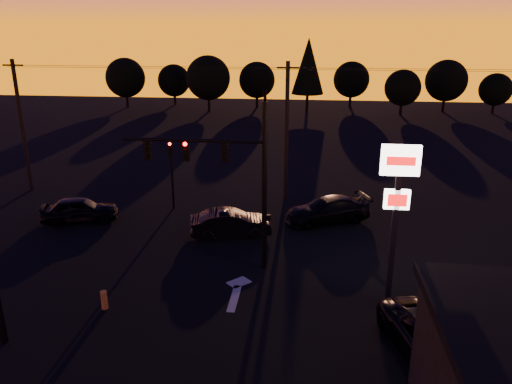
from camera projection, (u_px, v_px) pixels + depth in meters
ground at (219, 310)px, 20.53m from camera, size 120.00×120.00×0.00m
lane_arrow at (237, 290)px, 22.05m from camera, size 1.20×3.10×0.01m
traffic_signal_mast at (230, 168)px, 22.71m from camera, size 6.79×0.52×8.58m
secondary_signal at (171, 165)px, 30.93m from camera, size 0.30×0.31×4.35m
pylon_sign at (398, 192)px, 19.64m from camera, size 1.50×0.28×6.80m
utility_pole_0 at (22, 126)px, 33.87m from camera, size 1.40×0.26×9.00m
utility_pole_1 at (287, 132)px, 32.02m from camera, size 1.40×0.26×9.00m
power_wires at (288, 68)px, 30.74m from camera, size 36.00×1.22×0.07m
bollard at (104, 300)px, 20.55m from camera, size 0.27×0.27×0.80m
tree_0 at (125, 78)px, 68.54m from camera, size 5.36×5.36×6.74m
tree_1 at (174, 80)px, 70.95m from camera, size 4.54×4.54×5.71m
tree_2 at (208, 78)px, 65.33m from camera, size 5.77×5.78×7.26m
tree_3 at (257, 80)px, 68.68m from camera, size 4.95×4.95×6.22m
tree_4 at (308, 66)px, 64.43m from camera, size 4.18×4.18×9.50m
tree_5 at (351, 80)px, 69.22m from camera, size 4.95×4.95×6.22m
tree_6 at (403, 88)px, 63.06m from camera, size 4.54×4.54×5.71m
tree_7 at (446, 81)px, 65.07m from camera, size 5.36×5.36×6.74m
tree_8 at (496, 90)px, 63.81m from camera, size 4.12×4.12×5.19m
car_left at (80, 210)px, 29.51m from camera, size 4.68×2.95×1.49m
car_mid at (231, 223)px, 27.55m from camera, size 4.68×2.61×1.46m
car_right at (328, 210)px, 29.46m from camera, size 5.48×3.91×1.47m
suv_parked at (435, 341)px, 17.36m from camera, size 3.76×5.72×1.46m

